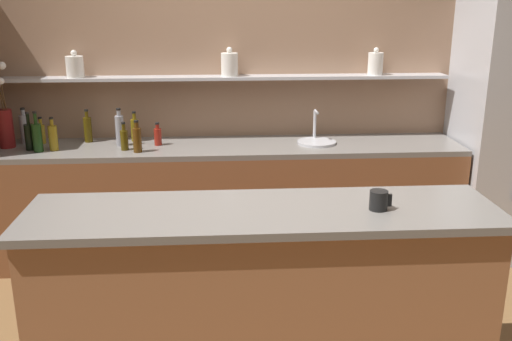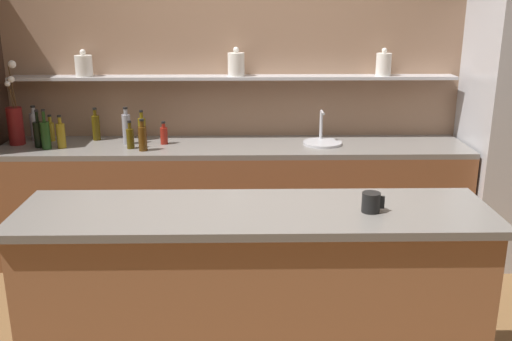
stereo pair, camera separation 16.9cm
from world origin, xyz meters
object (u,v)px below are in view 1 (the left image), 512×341
at_px(bottle_wine_7, 30,136).
at_px(bottle_oil_1, 124,139).
at_px(flower_vase, 5,124).
at_px(bottle_oil_0, 42,133).
at_px(bottle_spirit_9, 25,129).
at_px(bottle_oil_5, 88,129).
at_px(bottle_sauce_4, 158,136).
at_px(bottle_spirit_6, 120,130).
at_px(coffee_mug, 379,200).
at_px(bottle_oil_10, 53,137).
at_px(bottle_spirit_3, 137,139).
at_px(bottle_wine_2, 37,137).
at_px(sink_fixture, 316,140).
at_px(bottle_oil_8, 135,129).

bearing_deg(bottle_wine_7, bottle_oil_1, -4.50).
distance_m(flower_vase, bottle_oil_0, 0.27).
bearing_deg(bottle_spirit_9, bottle_oil_5, 1.69).
xyz_separation_m(bottle_sauce_4, bottle_spirit_6, (-0.29, 0.01, 0.05)).
relative_size(bottle_oil_0, coffee_mug, 1.92).
xyz_separation_m(bottle_oil_10, coffee_mug, (1.99, -1.64, 0.05)).
height_order(bottle_spirit_6, bottle_wine_7, bottle_spirit_6).
relative_size(flower_vase, bottle_oil_0, 3.09).
height_order(bottle_spirit_6, bottle_oil_10, bottle_spirit_6).
distance_m(bottle_oil_0, bottle_oil_5, 0.35).
relative_size(flower_vase, bottle_spirit_3, 2.72).
distance_m(bottle_oil_1, bottle_wine_7, 0.70).
xyz_separation_m(bottle_spirit_3, bottle_spirit_6, (-0.16, 0.21, 0.02)).
height_order(bottle_spirit_3, bottle_oil_5, bottle_oil_5).
bearing_deg(bottle_oil_0, bottle_oil_10, -56.01).
xyz_separation_m(flower_vase, bottle_spirit_3, (1.00, -0.20, -0.08)).
bearing_deg(bottle_oil_1, bottle_spirit_3, -32.68).
distance_m(bottle_wine_2, bottle_wine_7, 0.09).
bearing_deg(bottle_oil_1, sink_fixture, 4.22).
height_order(bottle_oil_5, bottle_spirit_9, bottle_spirit_9).
xyz_separation_m(sink_fixture, bottle_oil_10, (-1.98, -0.08, 0.08)).
xyz_separation_m(bottle_spirit_6, bottle_wine_7, (-0.65, -0.09, -0.02)).
height_order(bottle_oil_0, bottle_spirit_6, bottle_spirit_6).
distance_m(bottle_spirit_3, bottle_oil_10, 0.63).
distance_m(sink_fixture, bottle_oil_0, 2.13).
height_order(bottle_wine_2, bottle_spirit_6, bottle_wine_2).
distance_m(bottle_spirit_6, bottle_oil_10, 0.48).
distance_m(bottle_oil_10, coffee_mug, 2.58).
bearing_deg(bottle_sauce_4, coffee_mug, -54.74).
xyz_separation_m(sink_fixture, bottle_oil_0, (-2.13, 0.14, 0.06)).
bearing_deg(bottle_wine_7, bottle_wine_2, -39.58).
relative_size(bottle_oil_1, bottle_spirit_3, 0.89).
relative_size(sink_fixture, bottle_oil_10, 1.20).
distance_m(bottle_wine_2, bottle_oil_8, 0.72).
distance_m(bottle_sauce_4, bottle_wine_7, 0.94).
xyz_separation_m(flower_vase, sink_fixture, (2.35, -0.03, -0.16)).
relative_size(bottle_oil_0, bottle_spirit_6, 0.72).
xyz_separation_m(bottle_sauce_4, bottle_oil_5, (-0.55, 0.14, 0.03)).
distance_m(bottle_oil_1, coffee_mug, 2.18).
height_order(bottle_spirit_3, coffee_mug, bottle_spirit_3).
distance_m(bottle_oil_1, bottle_oil_10, 0.52).
height_order(bottle_spirit_9, coffee_mug, bottle_spirit_9).
bearing_deg(bottle_spirit_6, sink_fixture, -1.25).
distance_m(bottle_spirit_6, bottle_spirit_9, 0.75).
height_order(flower_vase, bottle_spirit_9, flower_vase).
xyz_separation_m(bottle_sauce_4, bottle_spirit_9, (-1.03, 0.12, 0.05)).
bearing_deg(bottle_wine_2, bottle_spirit_3, -4.86).
distance_m(bottle_sauce_4, bottle_oil_8, 0.24).
bearing_deg(bottle_oil_0, bottle_spirit_9, 175.49).
distance_m(bottle_oil_1, bottle_spirit_9, 0.84).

